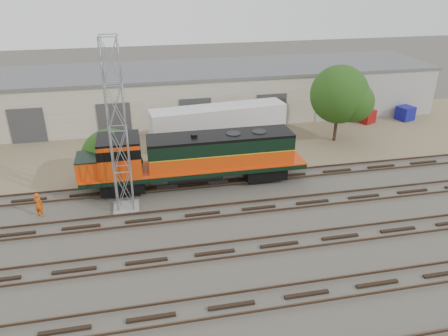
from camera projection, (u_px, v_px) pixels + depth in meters
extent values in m
plane|color=#47423A|center=(206.00, 227.00, 28.54)|extent=(140.00, 140.00, 0.00)
cube|color=#726047|center=(180.00, 143.00, 41.81)|extent=(80.00, 16.00, 0.02)
cube|color=black|center=(232.00, 306.00, 21.87)|extent=(80.00, 2.40, 0.14)
cube|color=#4C3828|center=(235.00, 314.00, 21.15)|extent=(80.00, 0.08, 0.14)
cube|color=#4C3828|center=(228.00, 293.00, 22.48)|extent=(80.00, 0.08, 0.14)
cube|color=black|center=(215.00, 253.00, 25.86)|extent=(80.00, 2.40, 0.14)
cube|color=#4C3828|center=(217.00, 258.00, 25.13)|extent=(80.00, 0.08, 0.14)
cube|color=#4C3828|center=(212.00, 244.00, 26.46)|extent=(80.00, 0.08, 0.14)
cube|color=black|center=(203.00, 214.00, 29.84)|extent=(80.00, 2.40, 0.14)
cube|color=#4C3828|center=(204.00, 218.00, 29.11)|extent=(80.00, 0.08, 0.14)
cube|color=#4C3828|center=(201.00, 207.00, 30.44)|extent=(80.00, 0.08, 0.14)
cube|color=black|center=(193.00, 184.00, 33.82)|extent=(80.00, 2.40, 0.14)
cube|color=#4C3828|center=(195.00, 187.00, 33.10)|extent=(80.00, 0.08, 0.14)
cube|color=#4C3828|center=(192.00, 178.00, 34.42)|extent=(80.00, 0.08, 0.14)
cube|color=beige|center=(170.00, 95.00, 47.83)|extent=(58.00, 10.00, 5.00)
cube|color=#59595B|center=(169.00, 71.00, 46.70)|extent=(58.40, 10.40, 0.30)
cube|color=#999993|center=(377.00, 96.00, 47.44)|extent=(14.00, 0.10, 5.00)
cube|color=#333335|center=(27.00, 126.00, 41.09)|extent=(3.20, 0.12, 3.40)
cube|color=#333335|center=(114.00, 120.00, 42.58)|extent=(3.20, 0.12, 3.40)
cube|color=#333335|center=(196.00, 115.00, 44.06)|extent=(3.20, 0.12, 3.40)
cube|color=#333335|center=(271.00, 110.00, 45.55)|extent=(3.20, 0.12, 3.40)
cube|color=#333335|center=(342.00, 105.00, 47.03)|extent=(3.20, 0.12, 3.40)
cube|color=black|center=(123.00, 183.00, 32.54)|extent=(3.19, 2.39, 1.00)
cube|color=black|center=(264.00, 170.00, 34.57)|extent=(3.19, 2.39, 1.00)
cube|color=black|center=(195.00, 168.00, 33.27)|extent=(16.92, 2.99, 0.35)
cylinder|color=black|center=(195.00, 175.00, 33.53)|extent=(4.18, 1.10, 1.10)
cube|color=#D13B09|center=(221.00, 157.00, 33.31)|extent=(10.95, 2.59, 1.19)
cube|color=black|center=(221.00, 143.00, 32.84)|extent=(10.95, 2.59, 1.00)
cube|color=black|center=(221.00, 136.00, 32.58)|extent=(10.95, 2.59, 0.20)
cube|color=#D13B09|center=(120.00, 156.00, 31.62)|extent=(2.99, 2.99, 2.59)
cube|color=black|center=(118.00, 139.00, 31.04)|extent=(2.99, 2.99, 0.16)
cube|color=#D13B09|center=(88.00, 167.00, 31.45)|extent=(1.59, 2.39, 1.39)
cube|color=gray|center=(126.00, 208.00, 30.56)|extent=(1.74, 1.74, 0.20)
cylinder|color=gray|center=(109.00, 126.00, 28.42)|extent=(0.09, 0.09, 11.58)
cylinder|color=gray|center=(126.00, 125.00, 28.61)|extent=(0.09, 0.09, 11.58)
cylinder|color=gray|center=(109.00, 132.00, 27.48)|extent=(0.09, 0.09, 11.58)
cylinder|color=gray|center=(126.00, 131.00, 27.67)|extent=(0.09, 0.09, 11.58)
imported|color=#DE530C|center=(39.00, 205.00, 29.37)|extent=(0.76, 0.66, 1.76)
cube|color=silver|center=(218.00, 120.00, 40.01)|extent=(12.65, 3.80, 2.59)
cube|color=black|center=(267.00, 135.00, 42.25)|extent=(2.54, 2.63, 0.96)
cube|color=black|center=(170.00, 150.00, 38.67)|extent=(0.14, 0.14, 1.25)
cube|color=black|center=(166.00, 142.00, 40.32)|extent=(0.14, 0.14, 1.25)
cube|color=navy|center=(405.00, 113.00, 47.57)|extent=(1.99, 1.93, 1.50)
cube|color=maroon|center=(367.00, 116.00, 46.78)|extent=(1.95, 1.90, 1.40)
cylinder|color=#382619|center=(113.00, 178.00, 34.54)|extent=(0.31, 0.31, 0.41)
sphere|color=#1D4313|center=(111.00, 157.00, 33.78)|extent=(4.48, 4.48, 4.48)
sphere|color=#1D4313|center=(123.00, 165.00, 33.54)|extent=(3.14, 3.14, 3.14)
cylinder|color=#382619|center=(336.00, 127.00, 41.75)|extent=(0.31, 0.31, 2.70)
sphere|color=#1D4313|center=(339.00, 94.00, 40.36)|extent=(5.40, 5.40, 5.40)
sphere|color=#1D4313|center=(353.00, 102.00, 40.08)|extent=(3.78, 3.78, 3.78)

